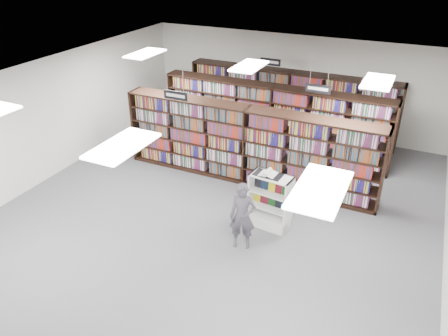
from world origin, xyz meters
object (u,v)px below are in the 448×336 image
at_px(bookshelf_row_near, 247,145).
at_px(endcap_display, 270,208).
at_px(shopper, 242,216).
at_px(open_book, 268,173).

bearing_deg(bookshelf_row_near, endcap_display, -52.61).
relative_size(bookshelf_row_near, endcap_display, 5.33).
distance_m(endcap_display, shopper, 1.07).
distance_m(bookshelf_row_near, shopper, 2.90).
relative_size(bookshelf_row_near, shopper, 4.62).
distance_m(open_book, shopper, 1.14).
relative_size(endcap_display, open_book, 2.02).
bearing_deg(open_book, bookshelf_row_near, 129.50).
distance_m(endcap_display, open_book, 0.89).
height_order(open_book, shopper, shopper).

